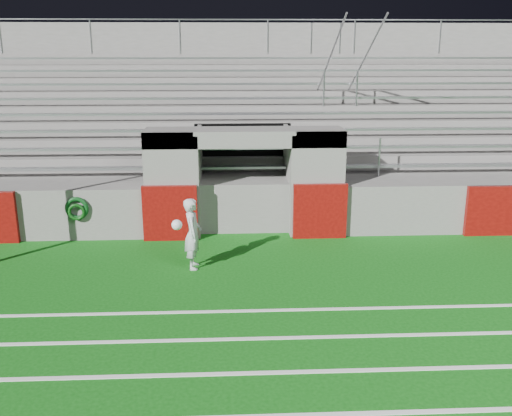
{
  "coord_description": "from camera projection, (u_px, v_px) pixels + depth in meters",
  "views": [
    {
      "loc": [
        -0.37,
        -10.19,
        4.51
      ],
      "look_at": [
        0.2,
        1.8,
        1.1
      ],
      "focal_mm": 40.0,
      "sensor_mm": 36.0,
      "label": 1
    }
  ],
  "objects": [
    {
      "name": "ground",
      "position": [
        250.0,
        288.0,
        11.04
      ],
      "size": [
        90.0,
        90.0,
        0.0
      ],
      "primitive_type": "plane",
      "color": "#0D530F",
      "rests_on": "ground"
    },
    {
      "name": "goalkeeper_with_ball",
      "position": [
        192.0,
        233.0,
        11.85
      ],
      "size": [
        0.61,
        0.56,
        1.51
      ],
      "color": "silver",
      "rests_on": "ground"
    },
    {
      "name": "stadium_structure",
      "position": [
        241.0,
        144.0,
        18.29
      ],
      "size": [
        26.0,
        8.48,
        5.42
      ],
      "color": "slate",
      "rests_on": "ground"
    },
    {
      "name": "hose_coil",
      "position": [
        77.0,
        209.0,
        13.46
      ],
      "size": [
        0.56,
        0.14,
        0.57
      ],
      "color": "#0C3D14",
      "rests_on": "ground"
    }
  ]
}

